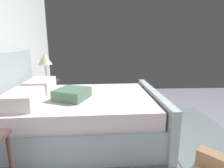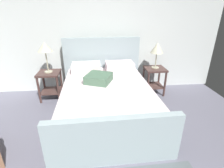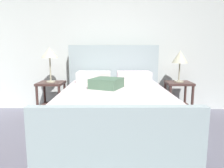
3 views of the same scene
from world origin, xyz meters
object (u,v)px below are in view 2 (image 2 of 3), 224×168
table_lamp_left (45,48)px  table_lamp_right (157,48)px  nightstand_left (50,81)px  bed (106,97)px  nightstand_right (154,76)px

table_lamp_left → table_lamp_right: bearing=1.5°
table_lamp_right → nightstand_left: 2.35m
table_lamp_right → table_lamp_left: size_ratio=0.91×
bed → nightstand_right: bed is taller
table_lamp_right → nightstand_left: (-2.26, -0.06, -0.63)m
nightstand_right → nightstand_left: same height
nightstand_right → table_lamp_left: (-2.26, -0.06, 0.70)m
nightstand_right → table_lamp_left: table_lamp_left is taller
bed → table_lamp_left: 1.54m
bed → nightstand_left: bed is taller
nightstand_right → nightstand_left: bearing=-178.5°
bed → table_lamp_left: (-1.13, 0.74, 0.75)m
nightstand_right → nightstand_left: size_ratio=1.00×
table_lamp_left → bed: bearing=-33.1°
nightstand_left → table_lamp_left: bearing=108.4°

